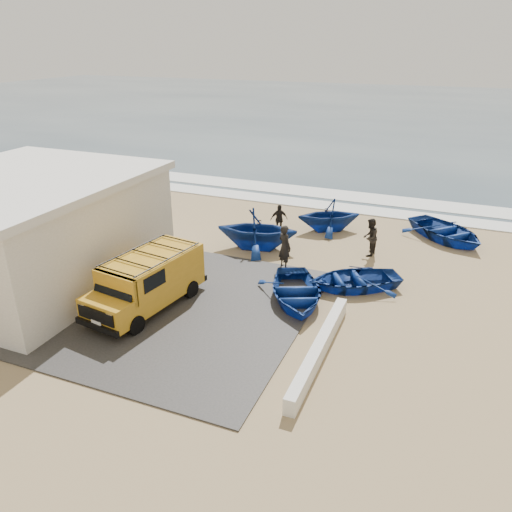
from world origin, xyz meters
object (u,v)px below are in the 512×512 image
(parapet, at_px, (320,349))
(boat_near_left, at_px, (296,291))
(fisherman_back, at_px, (279,219))
(fisherman_middle, at_px, (370,237))
(building, at_px, (27,229))
(boat_far_right, at_px, (446,231))
(boat_mid_left, at_px, (257,229))
(van, at_px, (148,280))
(fisherman_front, at_px, (285,247))
(boat_near_right, at_px, (354,279))
(boat_far_left, at_px, (329,215))

(parapet, height_order, boat_near_left, boat_near_left)
(fisherman_back, bearing_deg, fisherman_middle, -48.01)
(building, xyz_separation_m, parapet, (12.50, -1.00, -1.89))
(parapet, bearing_deg, boat_far_right, 75.46)
(boat_near_left, distance_m, boat_mid_left, 5.41)
(van, bearing_deg, boat_far_right, 57.48)
(fisherman_front, xyz_separation_m, fisherman_back, (-1.64, 3.84, -0.21))
(boat_far_right, distance_m, fisherman_front, 8.83)
(parapet, distance_m, van, 6.78)
(building, relative_size, boat_near_left, 2.39)
(building, relative_size, van, 1.86)
(boat_mid_left, bearing_deg, boat_near_right, -126.53)
(boat_far_right, xyz_separation_m, fisherman_back, (-7.95, -2.31, 0.32))
(building, height_order, boat_near_right, building)
(parapet, relative_size, boat_far_left, 1.86)
(building, relative_size, boat_far_left, 2.92)
(parapet, bearing_deg, boat_near_left, 119.85)
(boat_far_left, relative_size, fisherman_back, 2.11)
(boat_mid_left, xyz_separation_m, fisherman_front, (1.91, -1.56, -0.01))
(parapet, xyz_separation_m, boat_near_right, (-0.01, 5.06, 0.11))
(boat_near_left, distance_m, fisherman_middle, 5.75)
(van, bearing_deg, fisherman_middle, 58.44)
(boat_near_left, bearing_deg, boat_far_right, 36.66)
(boat_near_left, distance_m, fisherman_back, 7.21)
(fisherman_middle, bearing_deg, boat_near_right, 6.12)
(boat_far_left, bearing_deg, fisherman_front, -36.22)
(boat_far_right, bearing_deg, van, -177.63)
(boat_mid_left, bearing_deg, building, 118.78)
(fisherman_middle, bearing_deg, fisherman_back, -97.25)
(fisherman_middle, bearing_deg, fisherman_front, -43.27)
(boat_far_left, bearing_deg, building, -74.27)
(boat_near_left, distance_m, boat_far_right, 10.11)
(boat_near_right, bearing_deg, boat_far_right, 124.30)
(building, relative_size, fisherman_middle, 5.34)
(building, relative_size, parapet, 1.57)
(boat_mid_left, bearing_deg, parapet, -157.37)
(boat_far_right, distance_m, fisherman_middle, 4.65)
(boat_far_left, xyz_separation_m, fisherman_middle, (2.55, -2.43, 0.03))
(boat_mid_left, bearing_deg, fisherman_back, -18.77)
(fisherman_front, height_order, fisherman_middle, fisherman_front)
(boat_far_left, distance_m, boat_far_right, 5.80)
(boat_near_right, distance_m, boat_far_left, 6.53)
(boat_mid_left, relative_size, boat_far_left, 1.17)
(fisherman_back, bearing_deg, boat_mid_left, -132.15)
(van, distance_m, fisherman_front, 6.22)
(boat_far_left, distance_m, fisherman_front, 5.24)
(building, relative_size, boat_mid_left, 2.51)
(boat_near_right, xyz_separation_m, fisherman_back, (-4.83, 4.61, 0.38))
(parapet, relative_size, fisherman_back, 3.93)
(van, height_order, fisherman_middle, van)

